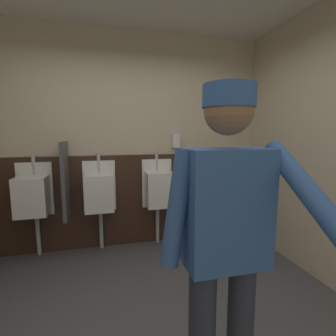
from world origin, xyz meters
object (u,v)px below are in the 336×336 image
urinal_right (159,188)px  person (225,231)px  urinal_left (33,195)px  soap_dispenser (176,141)px  urinal_middle (99,192)px

urinal_right → person: (-0.10, -2.06, 0.24)m
urinal_left → soap_dispenser: soap_dispenser is taller
urinal_middle → urinal_right: size_ratio=1.00×
urinal_left → urinal_right: 1.50m
urinal_left → urinal_right: same height
urinal_right → soap_dispenser: bearing=24.2°
urinal_left → person: 2.50m
urinal_left → urinal_middle: size_ratio=1.00×
urinal_middle → soap_dispenser: (1.02, 0.12, 0.61)m
urinal_middle → urinal_left: bearing=180.0°
urinal_middle → urinal_right: bearing=0.0°
urinal_right → soap_dispenser: (0.27, 0.12, 0.61)m
soap_dispenser → urinal_middle: bearing=-173.3°
urinal_left → urinal_right: bearing=0.0°
urinal_left → urinal_middle: bearing=0.0°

